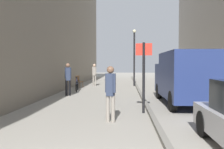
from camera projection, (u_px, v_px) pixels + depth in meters
ground_plane at (114, 94)px, 14.60m from camera, size 80.00×80.00×0.00m
kerb_strip at (140, 93)px, 14.50m from camera, size 0.16×40.00×0.12m
pedestrian_main_foreground at (68, 77)px, 13.69m from camera, size 0.35×0.28×1.88m
pedestrian_mid_block at (94, 73)px, 20.17m from camera, size 0.37×0.24×1.86m
pedestrian_far_crossing at (110, 90)px, 7.36m from camera, size 0.34×0.25×1.74m
delivery_van at (186, 77)px, 10.67m from camera, size 2.14×5.08×2.33m
street_sign_post at (144, 71)px, 8.73m from camera, size 0.60×0.13×2.60m
lamp_post at (134, 54)px, 20.09m from camera, size 0.28×0.28×4.76m
bicycle_leaning at (77, 86)px, 16.05m from camera, size 0.28×1.76×0.98m
cafe_chair_near_window at (79, 81)px, 18.72m from camera, size 0.59×0.59×0.94m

